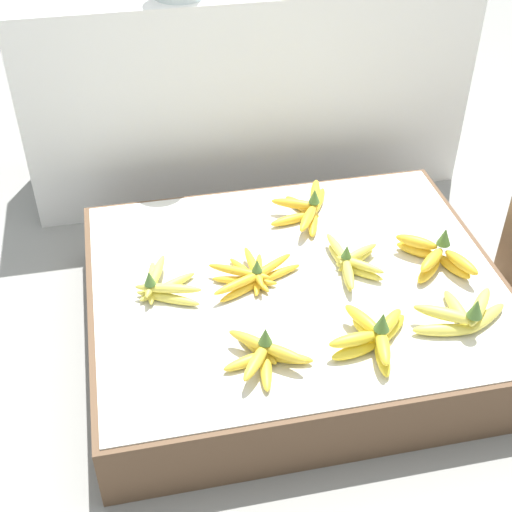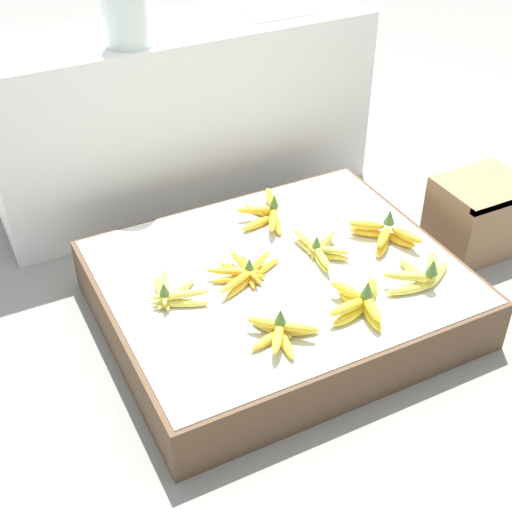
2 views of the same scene
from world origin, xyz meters
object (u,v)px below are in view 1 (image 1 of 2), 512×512
Objects in this scene: banana_bunch_front_right at (464,315)px; banana_bunch_front_midleft at (264,354)px; banana_bunch_middle_midright at (350,262)px; banana_bunch_back_midright at (307,208)px; banana_bunch_middle_midleft at (253,275)px; banana_bunch_front_midright at (374,336)px; banana_bunch_middle_left at (161,286)px; banana_bunch_middle_right at (436,256)px.

banana_bunch_front_midleft is at bearing -177.37° from banana_bunch_front_right.
banana_bunch_back_midright reaches higher than banana_bunch_middle_midright.
banana_bunch_middle_midleft is 0.33m from banana_bunch_back_midright.
banana_bunch_front_midleft is 0.84× the size of banana_bunch_back_midright.
banana_bunch_front_midright is 0.54m from banana_bunch_back_midright.
banana_bunch_middle_right is at bearing -3.42° from banana_bunch_middle_left.
banana_bunch_front_midright is 0.86× the size of banana_bunch_front_right.
banana_bunch_front_midright is (0.26, -0.00, 0.01)m from banana_bunch_front_midleft.
banana_bunch_front_right is 1.32× the size of banana_bunch_middle_left.
banana_bunch_back_midright is at bearing 91.68° from banana_bunch_front_midright.
banana_bunch_front_midright is at bearing -51.17° from banana_bunch_middle_midleft.
banana_bunch_middle_left is 0.51m from banana_bunch_back_midright.
banana_bunch_middle_left is at bearing 125.34° from banana_bunch_front_midleft.
banana_bunch_middle_right reaches higher than banana_bunch_back_midright.
banana_bunch_front_right is 0.57m from banana_bunch_back_midright.
banana_bunch_front_midright is at bearing -31.91° from banana_bunch_middle_left.
banana_bunch_middle_right reaches higher than banana_bunch_middle_left.
banana_bunch_middle_midright is (0.29, 0.28, -0.00)m from banana_bunch_front_midleft.
banana_bunch_middle_midleft is at bearing -129.44° from banana_bunch_back_midright.
banana_bunch_front_right is 1.05× the size of banana_bunch_back_midright.
banana_bunch_middle_left is at bearing 178.71° from banana_bunch_middle_midleft.
banana_bunch_front_midleft is 0.80× the size of banana_bunch_front_right.
banana_bunch_front_midleft is 1.06× the size of banana_bunch_middle_left.
banana_bunch_back_midright is at bearing 29.44° from banana_bunch_middle_left.
banana_bunch_front_midleft is 0.94× the size of banana_bunch_front_midright.
banana_bunch_front_midright is at bearing -174.03° from banana_bunch_front_right.
banana_bunch_middle_right is (0.25, 0.24, 0.00)m from banana_bunch_front_midright.
banana_bunch_middle_right is (0.22, -0.04, 0.01)m from banana_bunch_middle_midright.
banana_bunch_middle_right is at bearing 84.60° from banana_bunch_front_right.
banana_bunch_middle_right reaches higher than banana_bunch_middle_midright.
banana_bunch_middle_midright is 0.26m from banana_bunch_back_midright.
banana_bunch_front_right is 1.22× the size of banana_bunch_middle_right.
banana_bunch_middle_midleft is at bearing 179.55° from banana_bunch_middle_midright.
banana_bunch_middle_midright is (0.49, -0.01, -0.00)m from banana_bunch_middle_left.
banana_bunch_middle_right reaches higher than banana_bunch_middle_midleft.
banana_bunch_front_midleft reaches higher than banana_bunch_middle_midright.
banana_bunch_middle_right is (0.71, -0.04, 0.01)m from banana_bunch_middle_left.
banana_bunch_middle_left is 0.85× the size of banana_bunch_middle_midright.
banana_bunch_middle_right is 0.40m from banana_bunch_back_midright.
banana_bunch_middle_left is (-0.20, 0.29, -0.00)m from banana_bunch_front_midleft.
banana_bunch_front_midright is 0.36m from banana_bunch_middle_midleft.
banana_bunch_front_midleft is 0.40m from banana_bunch_middle_midright.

